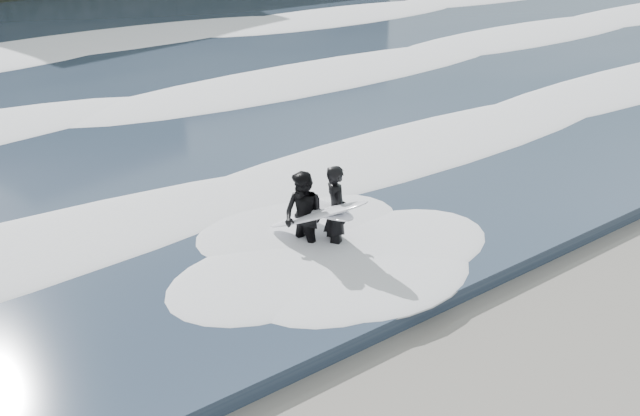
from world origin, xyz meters
The scene contains 4 objects.
foam_near centered at (0.00, 9.00, 0.40)m, with size 60.00×3.20×0.20m, color white.
foam_mid centered at (0.00, 16.00, 0.42)m, with size 60.00×4.00×0.24m, color white.
surfer_left centered at (0.81, 5.60, 0.90)m, with size 1.35×2.19×1.78m.
surfer_right centered at (0.41, 5.82, 0.86)m, with size 1.34×2.31×1.70m.
Camera 1 is at (-6.40, -3.57, 6.35)m, focal length 40.00 mm.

